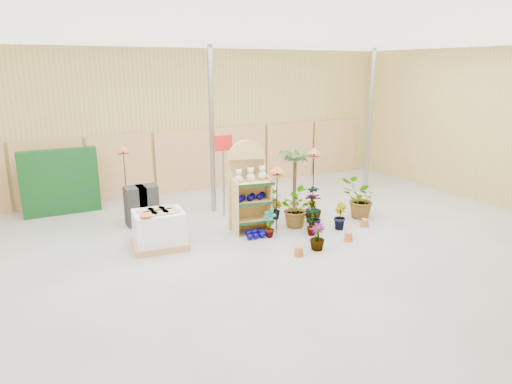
# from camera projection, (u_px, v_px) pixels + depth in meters

# --- Properties ---
(room) EXTENTS (15.20, 12.10, 4.70)m
(room) POSITION_uv_depth(u_px,v_px,m) (256.00, 147.00, 10.09)
(room) COLOR gray
(room) RESTS_ON ground
(display_shelf) EXTENTS (1.03, 0.75, 2.25)m
(display_shelf) POSITION_uv_depth(u_px,v_px,m) (249.00, 190.00, 11.12)
(display_shelf) COLOR tan
(display_shelf) RESTS_ON ground
(teddy_bears) EXTENTS (0.83, 0.21, 0.34)m
(teddy_bears) POSITION_uv_depth(u_px,v_px,m) (251.00, 175.00, 10.94)
(teddy_bears) COLOR beige
(teddy_bears) RESTS_ON display_shelf
(gazing_balls_shelf) EXTENTS (0.83, 0.28, 0.16)m
(gazing_balls_shelf) POSITION_uv_depth(u_px,v_px,m) (251.00, 197.00, 11.05)
(gazing_balls_shelf) COLOR #050064
(gazing_balls_shelf) RESTS_ON display_shelf
(gazing_balls_floor) EXTENTS (0.63, 0.39, 0.15)m
(gazing_balls_floor) POSITION_uv_depth(u_px,v_px,m) (257.00, 234.00, 10.89)
(gazing_balls_floor) COLOR #050064
(gazing_balls_floor) RESTS_ON ground
(pallet_stack) EXTENTS (1.27, 1.10, 0.88)m
(pallet_stack) POSITION_uv_depth(u_px,v_px,m) (159.00, 229.00, 10.19)
(pallet_stack) COLOR #B2824F
(pallet_stack) RESTS_ON ground
(charcoal_planters) EXTENTS (0.80, 0.50, 1.00)m
(charcoal_planters) POSITION_uv_depth(u_px,v_px,m) (142.00, 205.00, 11.70)
(charcoal_planters) COLOR black
(charcoal_planters) RESTS_ON ground
(trellis_stock) EXTENTS (2.00, 0.30, 1.80)m
(trellis_stock) POSITION_uv_depth(u_px,v_px,m) (60.00, 182.00, 12.41)
(trellis_stock) COLOR #0D3E15
(trellis_stock) RESTS_ON ground
(offer_sign) EXTENTS (0.50, 0.08, 2.20)m
(offer_sign) POSITION_uv_depth(u_px,v_px,m) (224.00, 159.00, 12.08)
(offer_sign) COLOR gray
(offer_sign) RESTS_ON ground
(bird_table_front) EXTENTS (0.34, 0.34, 1.70)m
(bird_table_front) POSITION_uv_depth(u_px,v_px,m) (277.00, 171.00, 10.73)
(bird_table_front) COLOR black
(bird_table_front) RESTS_ON ground
(bird_table_right) EXTENTS (0.34, 0.34, 1.91)m
(bird_table_right) POSITION_uv_depth(u_px,v_px,m) (314.00, 153.00, 11.83)
(bird_table_right) COLOR black
(bird_table_right) RESTS_ON ground
(bird_table_back) EXTENTS (0.34, 0.34, 1.94)m
(bird_table_back) POSITION_uv_depth(u_px,v_px,m) (123.00, 150.00, 12.05)
(bird_table_back) COLOR black
(bird_table_back) RESTS_ON ground
(palm) EXTENTS (0.70, 0.70, 1.77)m
(palm) POSITION_uv_depth(u_px,v_px,m) (295.00, 156.00, 12.82)
(palm) COLOR #3D2D19
(palm) RESTS_ON ground
(potted_plant_0) EXTENTS (0.37, 0.43, 0.70)m
(potted_plant_0) POSITION_uv_depth(u_px,v_px,m) (269.00, 223.00, 10.80)
(potted_plant_0) COLOR #355726
(potted_plant_0) RESTS_ON ground
(potted_plant_1) EXTENTS (0.50, 0.46, 0.73)m
(potted_plant_1) POSITION_uv_depth(u_px,v_px,m) (313.00, 218.00, 11.13)
(potted_plant_1) COLOR #355726
(potted_plant_1) RESTS_ON ground
(potted_plant_2) EXTENTS (0.92, 1.01, 0.98)m
(potted_plant_2) POSITION_uv_depth(u_px,v_px,m) (294.00, 208.00, 11.53)
(potted_plant_2) COLOR #355726
(potted_plant_2) RESTS_ON ground
(potted_plant_3) EXTENTS (0.60, 0.60, 0.79)m
(potted_plant_3) POSITION_uv_depth(u_px,v_px,m) (313.00, 207.00, 11.87)
(potted_plant_3) COLOR #355726
(potted_plant_3) RESTS_ON ground
(potted_plant_4) EXTENTS (0.43, 0.40, 0.68)m
(potted_plant_4) POSITION_uv_depth(u_px,v_px,m) (313.00, 196.00, 13.08)
(potted_plant_4) COLOR #355726
(potted_plant_4) RESTS_ON ground
(potted_plant_5) EXTENTS (0.34, 0.37, 0.54)m
(potted_plant_5) POSITION_uv_depth(u_px,v_px,m) (277.00, 209.00, 12.12)
(potted_plant_5) COLOR #355726
(potted_plant_5) RESTS_ON ground
(potted_plant_6) EXTENTS (0.76, 0.83, 0.78)m
(potted_plant_6) POSITION_uv_depth(u_px,v_px,m) (272.00, 198.00, 12.71)
(potted_plant_6) COLOR #355726
(potted_plant_6) RESTS_ON ground
(potted_plant_7) EXTENTS (0.45, 0.45, 0.60)m
(potted_plant_7) POSITION_uv_depth(u_px,v_px,m) (317.00, 237.00, 10.07)
(potted_plant_7) COLOR #355726
(potted_plant_7) RESTS_ON ground
(potted_plant_8) EXTENTS (0.47, 0.41, 0.75)m
(potted_plant_8) POSITION_uv_depth(u_px,v_px,m) (312.00, 220.00, 10.93)
(potted_plant_8) COLOR #355726
(potted_plant_8) RESTS_ON ground
(potted_plant_9) EXTENTS (0.41, 0.45, 0.67)m
(potted_plant_9) POSITION_uv_depth(u_px,v_px,m) (339.00, 216.00, 11.38)
(potted_plant_9) COLOR #355726
(potted_plant_9) RESTS_ON ground
(potted_plant_10) EXTENTS (1.01, 0.90, 1.06)m
(potted_plant_10) POSITION_uv_depth(u_px,v_px,m) (360.00, 199.00, 12.15)
(potted_plant_10) COLOR #355726
(potted_plant_10) RESTS_ON ground
(potted_plant_11) EXTENTS (0.35, 0.35, 0.57)m
(potted_plant_11) POSITION_uv_depth(u_px,v_px,m) (258.00, 202.00, 12.74)
(potted_plant_11) COLOR #355726
(potted_plant_11) RESTS_ON ground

